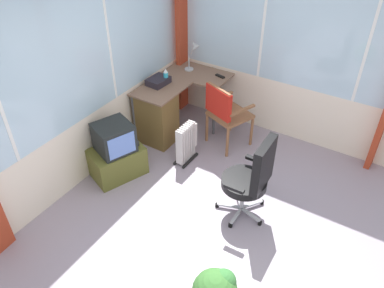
{
  "coord_description": "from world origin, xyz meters",
  "views": [
    {
      "loc": [
        -2.39,
        -1.15,
        3.29
      ],
      "look_at": [
        0.45,
        0.61,
        0.78
      ],
      "focal_mm": 36.06,
      "sensor_mm": 36.0,
      "label": 1
    }
  ],
  "objects_px": {
    "desk": "(160,113)",
    "office_chair": "(252,176)",
    "desk_lamp": "(195,52)",
    "wooden_armchair": "(223,109)",
    "space_heater": "(187,142)",
    "paper_tray": "(158,81)",
    "spray_bottle": "(166,76)",
    "tv_remote": "(220,76)",
    "tv_on_stand": "(116,153)"
  },
  "relations": [
    {
      "from": "desk",
      "to": "office_chair",
      "type": "height_order",
      "value": "office_chair"
    },
    {
      "from": "desk",
      "to": "desk_lamp",
      "type": "bearing_deg",
      "value": -4.26
    },
    {
      "from": "wooden_armchair",
      "to": "office_chair",
      "type": "bearing_deg",
      "value": -138.31
    },
    {
      "from": "desk_lamp",
      "to": "space_heater",
      "type": "height_order",
      "value": "desk_lamp"
    },
    {
      "from": "wooden_armchair",
      "to": "space_heater",
      "type": "bearing_deg",
      "value": 152.87
    },
    {
      "from": "desk_lamp",
      "to": "space_heater",
      "type": "bearing_deg",
      "value": -153.49
    },
    {
      "from": "desk",
      "to": "office_chair",
      "type": "relative_size",
      "value": 1.25
    },
    {
      "from": "paper_tray",
      "to": "office_chair",
      "type": "xyz_separation_m",
      "value": [
        -0.84,
        -1.82,
        -0.25
      ]
    },
    {
      "from": "spray_bottle",
      "to": "office_chair",
      "type": "distance_m",
      "value": 1.99
    },
    {
      "from": "desk_lamp",
      "to": "tv_remote",
      "type": "xyz_separation_m",
      "value": [
        -0.04,
        -0.45,
        -0.25
      ]
    },
    {
      "from": "desk",
      "to": "tv_remote",
      "type": "xyz_separation_m",
      "value": [
        0.79,
        -0.51,
        0.36
      ]
    },
    {
      "from": "desk",
      "to": "wooden_armchair",
      "type": "bearing_deg",
      "value": -70.94
    },
    {
      "from": "paper_tray",
      "to": "space_heater",
      "type": "relative_size",
      "value": 0.55
    },
    {
      "from": "paper_tray",
      "to": "tv_on_stand",
      "type": "height_order",
      "value": "paper_tray"
    },
    {
      "from": "tv_remote",
      "to": "office_chair",
      "type": "xyz_separation_m",
      "value": [
        -1.47,
        -1.2,
        -0.21
      ]
    },
    {
      "from": "desk",
      "to": "tv_on_stand",
      "type": "xyz_separation_m",
      "value": [
        -0.93,
        0.0,
        -0.09
      ]
    },
    {
      "from": "desk_lamp",
      "to": "office_chair",
      "type": "bearing_deg",
      "value": -132.57
    },
    {
      "from": "desk",
      "to": "spray_bottle",
      "type": "bearing_deg",
      "value": 9.42
    },
    {
      "from": "wooden_armchair",
      "to": "tv_remote",
      "type": "bearing_deg",
      "value": 33.52
    },
    {
      "from": "desk",
      "to": "wooden_armchair",
      "type": "relative_size",
      "value": 1.36
    },
    {
      "from": "spray_bottle",
      "to": "paper_tray",
      "type": "relative_size",
      "value": 0.72
    },
    {
      "from": "wooden_armchair",
      "to": "office_chair",
      "type": "relative_size",
      "value": 0.92
    },
    {
      "from": "wooden_armchair",
      "to": "desk_lamp",
      "type": "bearing_deg",
      "value": 55.39
    },
    {
      "from": "tv_remote",
      "to": "spray_bottle",
      "type": "distance_m",
      "value": 0.78
    },
    {
      "from": "tv_on_stand",
      "to": "paper_tray",
      "type": "bearing_deg",
      "value": 5.77
    },
    {
      "from": "spray_bottle",
      "to": "paper_tray",
      "type": "xyz_separation_m",
      "value": [
        -0.08,
        0.07,
        -0.06
      ]
    },
    {
      "from": "office_chair",
      "to": "tv_on_stand",
      "type": "height_order",
      "value": "office_chair"
    },
    {
      "from": "office_chair",
      "to": "tv_on_stand",
      "type": "xyz_separation_m",
      "value": [
        -0.24,
        1.71,
        -0.24
      ]
    },
    {
      "from": "wooden_armchair",
      "to": "tv_on_stand",
      "type": "bearing_deg",
      "value": 145.39
    },
    {
      "from": "desk",
      "to": "office_chair",
      "type": "distance_m",
      "value": 1.84
    },
    {
      "from": "tv_on_stand",
      "to": "office_chair",
      "type": "bearing_deg",
      "value": -81.96
    },
    {
      "from": "tv_remote",
      "to": "tv_on_stand",
      "type": "xyz_separation_m",
      "value": [
        -1.71,
        0.51,
        -0.45
      ]
    },
    {
      "from": "space_heater",
      "to": "desk",
      "type": "bearing_deg",
      "value": 69.76
    },
    {
      "from": "desk_lamp",
      "to": "desk",
      "type": "bearing_deg",
      "value": 175.74
    },
    {
      "from": "desk",
      "to": "spray_bottle",
      "type": "distance_m",
      "value": 0.51
    },
    {
      "from": "spray_bottle",
      "to": "paper_tray",
      "type": "distance_m",
      "value": 0.12
    },
    {
      "from": "wooden_armchair",
      "to": "space_heater",
      "type": "distance_m",
      "value": 0.65
    },
    {
      "from": "paper_tray",
      "to": "desk",
      "type": "bearing_deg",
      "value": -143.88
    },
    {
      "from": "spray_bottle",
      "to": "wooden_armchair",
      "type": "bearing_deg",
      "value": -86.33
    },
    {
      "from": "tv_remote",
      "to": "space_heater",
      "type": "xyz_separation_m",
      "value": [
        -1.0,
        -0.07,
        -0.51
      ]
    },
    {
      "from": "tv_remote",
      "to": "office_chair",
      "type": "distance_m",
      "value": 1.91
    },
    {
      "from": "desk_lamp",
      "to": "office_chair",
      "type": "distance_m",
      "value": 2.28
    },
    {
      "from": "desk",
      "to": "paper_tray",
      "type": "relative_size",
      "value": 4.31
    },
    {
      "from": "tv_on_stand",
      "to": "desk_lamp",
      "type": "bearing_deg",
      "value": -2.09
    },
    {
      "from": "desk_lamp",
      "to": "space_heater",
      "type": "xyz_separation_m",
      "value": [
        -1.04,
        -0.52,
        -0.76
      ]
    },
    {
      "from": "wooden_armchair",
      "to": "paper_tray",
      "type": "bearing_deg",
      "value": 98.18
    },
    {
      "from": "office_chair",
      "to": "wooden_armchair",
      "type": "bearing_deg",
      "value": 41.69
    },
    {
      "from": "paper_tray",
      "to": "office_chair",
      "type": "bearing_deg",
      "value": -114.78
    },
    {
      "from": "office_chair",
      "to": "tv_on_stand",
      "type": "distance_m",
      "value": 1.74
    },
    {
      "from": "spray_bottle",
      "to": "desk_lamp",
      "type": "bearing_deg",
      "value": -9.61
    }
  ]
}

